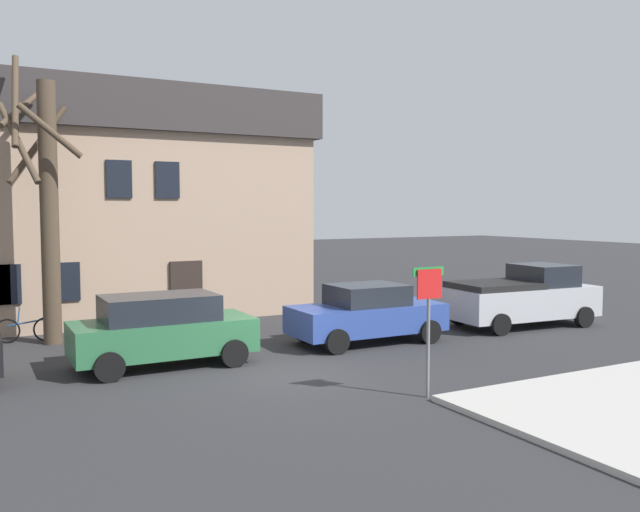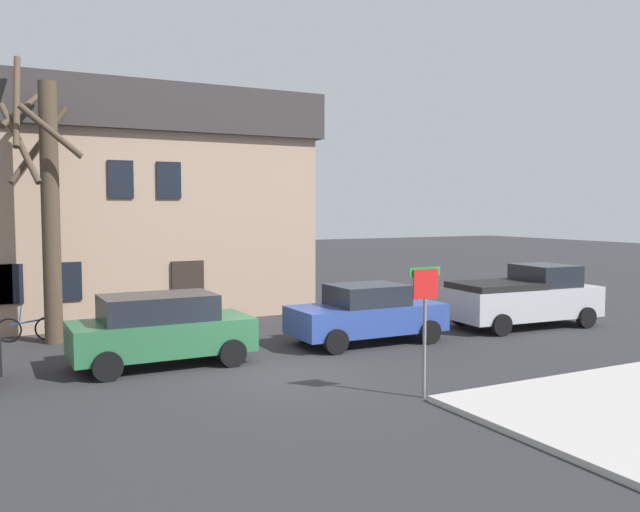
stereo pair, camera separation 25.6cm
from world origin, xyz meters
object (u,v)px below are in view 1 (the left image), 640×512
at_px(pickup_truck_silver, 522,297).
at_px(street_sign_pole, 429,306).
at_px(bicycle_leaning, 27,330).
at_px(car_green_wagon, 162,329).
at_px(tree_bare_end, 46,199).
at_px(building_main, 108,203).
at_px(car_blue_sedan, 367,314).

xyz_separation_m(pickup_truck_silver, street_sign_pole, (-7.86, -5.20, 0.91)).
height_order(street_sign_pole, bicycle_leaning, street_sign_pole).
relative_size(car_green_wagon, pickup_truck_silver, 0.84).
distance_m(pickup_truck_silver, bicycle_leaning, 15.39).
height_order(tree_bare_end, bicycle_leaning, tree_bare_end).
height_order(building_main, street_sign_pole, building_main).
distance_m(building_main, bicycle_leaning, 6.99).
relative_size(tree_bare_end, car_blue_sedan, 1.83).
relative_size(tree_bare_end, bicycle_leaning, 4.78).
xyz_separation_m(car_blue_sedan, street_sign_pole, (-1.89, -5.31, 1.03)).
bearing_deg(car_green_wagon, street_sign_pole, -52.46).
xyz_separation_m(car_green_wagon, car_blue_sedan, (5.94, 0.04, -0.07)).
height_order(building_main, car_green_wagon, building_main).
bearing_deg(car_blue_sedan, tree_bare_end, 152.84).
xyz_separation_m(building_main, bicycle_leaning, (-3.29, -4.94, -3.70)).
xyz_separation_m(car_green_wagon, bicycle_leaning, (-2.69, 4.73, -0.55)).
distance_m(building_main, tree_bare_end, 6.13).
bearing_deg(bicycle_leaning, street_sign_pole, -56.01).
bearing_deg(street_sign_pole, car_blue_sedan, 70.42).
height_order(car_green_wagon, pickup_truck_silver, pickup_truck_silver).
bearing_deg(car_green_wagon, pickup_truck_silver, -0.36).
xyz_separation_m(tree_bare_end, car_blue_sedan, (8.08, -4.14, -3.29)).
relative_size(street_sign_pole, bicycle_leaning, 1.56).
bearing_deg(bicycle_leaning, tree_bare_end, -44.66).
bearing_deg(pickup_truck_silver, tree_bare_end, 163.14).
bearing_deg(bicycle_leaning, car_blue_sedan, -28.53).
distance_m(building_main, pickup_truck_silver, 15.25).
height_order(car_green_wagon, bicycle_leaning, car_green_wagon).
bearing_deg(pickup_truck_silver, bicycle_leaning, 161.78).
distance_m(tree_bare_end, street_sign_pole, 11.52).
distance_m(car_green_wagon, street_sign_pole, 6.72).
bearing_deg(street_sign_pole, car_green_wagon, 127.54).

